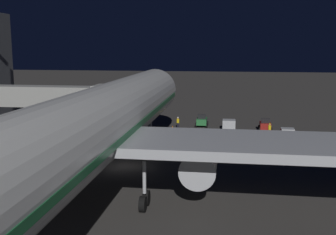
{
  "coord_description": "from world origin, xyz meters",
  "views": [
    {
      "loc": [
        -10.32,
        40.09,
        12.19
      ],
      "look_at": [
        -3.0,
        -9.59,
        3.5
      ],
      "focal_mm": 44.5,
      "sensor_mm": 36.0,
      "label": 1
    }
  ],
  "objects": [
    {
      "name": "traffic_cone_nose_starboard",
      "position": [
        2.2,
        -19.59,
        0.28
      ],
      "size": [
        0.36,
        0.36,
        0.55
      ],
      "primitive_type": "cone",
      "color": "orange",
      "rests_on": "ground_plane"
    },
    {
      "name": "ground_plane",
      "position": [
        0.0,
        0.0,
        0.0
      ],
      "size": [
        320.0,
        320.0,
        0.0
      ],
      "primitive_type": "plane",
      "color": "#383533"
    },
    {
      "name": "jet_bridge",
      "position": [
        10.0,
        -8.1,
        5.99
      ],
      "size": [
        18.14,
        3.4,
        7.53
      ],
      "color": "#9E9E99",
      "rests_on": "ground_plane"
    },
    {
      "name": "baggage_container_far_row",
      "position": [
        -10.44,
        -20.21,
        0.77
      ],
      "size": [
        1.84,
        1.72,
        1.53
      ],
      "primitive_type": "cube",
      "color": "#B7BABF",
      "rests_on": "ground_plane"
    },
    {
      "name": "airliner_at_gate",
      "position": [
        -0.0,
        11.46,
        5.9
      ],
      "size": [
        50.8,
        65.15,
        19.51
      ],
      "color": "silver",
      "rests_on": "ground_plane"
    },
    {
      "name": "traffic_cone_nose_port",
      "position": [
        -2.2,
        -19.59,
        0.28
      ],
      "size": [
        0.36,
        0.36,
        0.55
      ],
      "primitive_type": "cone",
      "color": "orange",
      "rests_on": "ground_plane"
    },
    {
      "name": "baggage_tug_lead",
      "position": [
        -6.33,
        -22.44,
        0.78
      ],
      "size": [
        1.86,
        2.56,
        1.95
      ],
      "color": "#287038",
      "rests_on": "ground_plane"
    },
    {
      "name": "baggage_container_near_belt",
      "position": [
        -18.09,
        -15.34,
        0.72
      ],
      "size": [
        1.69,
        1.54,
        1.44
      ],
      "primitive_type": "cube",
      "color": "#B7BABF",
      "rests_on": "ground_plane"
    },
    {
      "name": "ground_crew_by_belt_loader",
      "position": [
        -15.92,
        -16.79,
        0.99
      ],
      "size": [
        0.4,
        0.4,
        1.8
      ],
      "color": "black",
      "rests_on": "ground_plane"
    },
    {
      "name": "pushback_tug",
      "position": [
        -15.62,
        -20.26,
        0.78
      ],
      "size": [
        1.86,
        2.41,
        1.95
      ],
      "color": "maroon",
      "rests_on": "ground_plane"
    },
    {
      "name": "ground_crew_under_port_wing",
      "position": [
        -2.94,
        -20.11,
        0.99
      ],
      "size": [
        0.4,
        0.4,
        1.79
      ],
      "color": "black",
      "rests_on": "ground_plane"
    }
  ]
}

